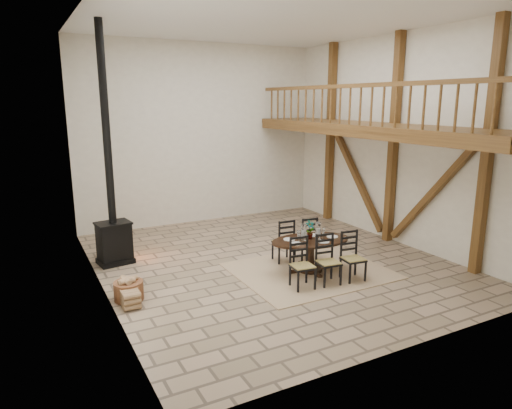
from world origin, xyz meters
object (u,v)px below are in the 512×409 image
dining_table (313,255)px  log_basket (129,290)px  wood_stove (112,213)px  log_stack (130,299)px

dining_table → log_basket: 3.63m
wood_stove → log_stack: (-0.21, -2.32, -0.96)m
log_basket → log_stack: (-0.04, -0.31, -0.04)m
dining_table → wood_stove: (-3.43, 2.47, 0.73)m
wood_stove → log_basket: wood_stove is taller
log_stack → dining_table: bearing=-2.4°
wood_stove → log_stack: bearing=-103.1°
log_stack → log_basket: bearing=82.0°
wood_stove → log_stack: wood_stove is taller
wood_stove → log_stack: size_ratio=12.57×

